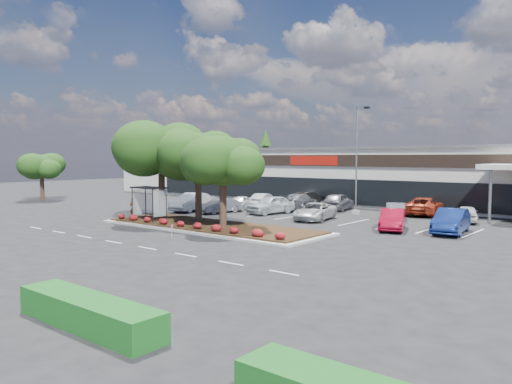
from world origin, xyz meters
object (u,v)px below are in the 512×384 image
Objects in this scene: survey_stake at (172,230)px; car_0 at (192,202)px; light_pole at (358,167)px; car_1 at (240,203)px.

survey_stake is 0.18× the size of car_0.
car_0 is at bearing 132.32° from survey_stake.
survey_stake is at bearing -59.50° from car_0.
light_pole is 1.87× the size of car_0.
light_pole is 15.94m from car_0.
car_0 is at bearing -152.06° from light_pole.
car_0 reaches higher than car_1.
car_0 is (-13.75, -7.29, -3.44)m from light_pole.
survey_stake is at bearing -85.68° from car_1.
survey_stake is 0.23× the size of car_1.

